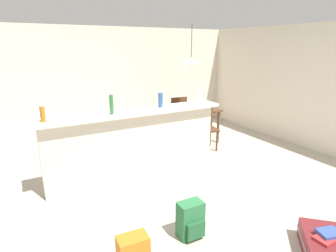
# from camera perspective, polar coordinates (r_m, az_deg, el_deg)

# --- Properties ---
(ground_plane) EXTENTS (13.00, 13.00, 0.05)m
(ground_plane) POSITION_cam_1_polar(r_m,az_deg,el_deg) (4.62, 3.26, -10.97)
(ground_plane) COLOR #ADA393
(wall_back) EXTENTS (6.60, 0.10, 2.50)m
(wall_back) POSITION_cam_1_polar(r_m,az_deg,el_deg) (6.93, -10.31, 9.01)
(wall_back) COLOR beige
(wall_back) RESTS_ON ground_plane
(wall_right) EXTENTS (0.10, 6.00, 2.50)m
(wall_right) POSITION_cam_1_polar(r_m,az_deg,el_deg) (6.53, 25.39, 7.30)
(wall_right) COLOR beige
(wall_right) RESTS_ON ground_plane
(partition_half_wall) EXTENTS (2.80, 0.20, 1.06)m
(partition_half_wall) POSITION_cam_1_polar(r_m,az_deg,el_deg) (4.50, -6.58, -4.10)
(partition_half_wall) COLOR beige
(partition_half_wall) RESTS_ON ground_plane
(bar_countertop) EXTENTS (2.96, 0.40, 0.05)m
(bar_countertop) POSITION_cam_1_polar(r_m,az_deg,el_deg) (4.34, -6.81, 2.81)
(bar_countertop) COLOR white
(bar_countertop) RESTS_ON partition_half_wall
(bottle_amber) EXTENTS (0.07, 0.07, 0.21)m
(bottle_amber) POSITION_cam_1_polar(r_m,az_deg,el_deg) (3.98, -24.20, 2.19)
(bottle_amber) COLOR #9E661E
(bottle_amber) RESTS_ON bar_countertop
(bottle_green) EXTENTS (0.06, 0.06, 0.29)m
(bottle_green) POSITION_cam_1_polar(r_m,az_deg,el_deg) (4.12, -11.45, 4.29)
(bottle_green) COLOR #2D6B38
(bottle_green) RESTS_ON bar_countertop
(bottle_blue) EXTENTS (0.07, 0.07, 0.23)m
(bottle_blue) POSITION_cam_1_polar(r_m,az_deg,el_deg) (4.52, -1.54, 5.29)
(bottle_blue) COLOR #284C89
(bottle_blue) RESTS_ON bar_countertop
(bottle_clear) EXTENTS (0.07, 0.07, 0.28)m
(bottle_clear) POSITION_cam_1_polar(r_m,az_deg,el_deg) (4.88, 6.55, 6.29)
(bottle_clear) COLOR silver
(bottle_clear) RESTS_ON bar_countertop
(dining_table) EXTENTS (1.10, 0.80, 0.74)m
(dining_table) POSITION_cam_1_polar(r_m,az_deg,el_deg) (6.14, 4.77, 2.59)
(dining_table) COLOR #4C331E
(dining_table) RESTS_ON ground_plane
(dining_chair_near_partition) EXTENTS (0.48, 0.48, 0.93)m
(dining_chair_near_partition) POSITION_cam_1_polar(r_m,az_deg,el_deg) (5.81, 7.62, 0.37)
(dining_chair_near_partition) COLOR #4C331E
(dining_chair_near_partition) RESTS_ON ground_plane
(dining_chair_far_side) EXTENTS (0.44, 0.44, 0.93)m
(dining_chair_far_side) POSITION_cam_1_polar(r_m,az_deg,el_deg) (6.64, 1.85, 2.50)
(dining_chair_far_side) COLOR #4C331E
(dining_chair_far_side) RESTS_ON ground_plane
(pendant_lamp) EXTENTS (0.34, 0.34, 0.84)m
(pendant_lamp) POSITION_cam_1_polar(r_m,az_deg,el_deg) (5.95, 4.76, 13.20)
(pendant_lamp) COLOR black
(suitcase_flat_maroon) EXTENTS (0.83, 0.84, 0.22)m
(suitcase_flat_maroon) POSITION_cam_1_polar(r_m,az_deg,el_deg) (3.46, 30.13, -20.95)
(suitcase_flat_maroon) COLOR maroon
(suitcase_flat_maroon) RESTS_ON ground_plane
(backpack_green) EXTENTS (0.28, 0.26, 0.42)m
(backpack_green) POSITION_cam_1_polar(r_m,az_deg,el_deg) (3.30, 4.65, -18.62)
(backpack_green) COLOR #286B3D
(backpack_green) RESTS_ON ground_plane
(book_stack) EXTENTS (0.31, 0.21, 0.06)m
(book_stack) POSITION_cam_1_polar(r_m,az_deg,el_deg) (3.39, 29.80, -18.82)
(book_stack) COLOR #AD2D2D
(book_stack) RESTS_ON suitcase_flat_maroon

